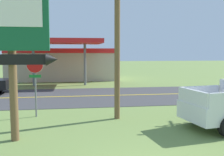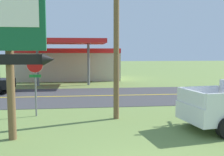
{
  "view_description": "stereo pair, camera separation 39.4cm",
  "coord_description": "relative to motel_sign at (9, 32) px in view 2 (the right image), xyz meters",
  "views": [
    {
      "loc": [
        -1.88,
        -5.25,
        3.13
      ],
      "look_at": [
        0.0,
        8.0,
        1.8
      ],
      "focal_mm": 40.87,
      "sensor_mm": 36.0,
      "label": 1
    },
    {
      "loc": [
        -1.49,
        -5.3,
        3.13
      ],
      "look_at": [
        0.0,
        8.0,
        1.8
      ],
      "focal_mm": 40.87,
      "sensor_mm": 36.0,
      "label": 2
    }
  ],
  "objects": [
    {
      "name": "road_asphalt",
      "position": [
        4.01,
        9.11,
        -3.83
      ],
      "size": [
        140.0,
        8.0,
        0.02
      ],
      "primitive_type": "cube",
      "color": "#3D3D3F",
      "rests_on": "ground"
    },
    {
      "name": "road_centre_line",
      "position": [
        4.01,
        9.11,
        -3.82
      ],
      "size": [
        126.0,
        0.2,
        0.01
      ],
      "primitive_type": "cube",
      "color": "gold",
      "rests_on": "road_asphalt"
    },
    {
      "name": "motel_sign",
      "position": [
        0.0,
        0.0,
        0.0
      ],
      "size": [
        2.87,
        0.54,
        5.85
      ],
      "color": "brown",
      "rests_on": "ground"
    },
    {
      "name": "stop_sign",
      "position": [
        0.17,
        3.53,
        -1.82
      ],
      "size": [
        0.8,
        0.08,
        2.95
      ],
      "color": "slate",
      "rests_on": "ground"
    },
    {
      "name": "utility_pole",
      "position": [
        4.05,
        2.63,
        1.39
      ],
      "size": [
        2.19,
        0.26,
        9.77
      ],
      "color": "brown",
      "rests_on": "ground"
    },
    {
      "name": "gas_station",
      "position": [
        0.6,
        21.17,
        -1.9
      ],
      "size": [
        12.0,
        11.5,
        4.4
      ],
      "color": "beige",
      "rests_on": "ground"
    }
  ]
}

